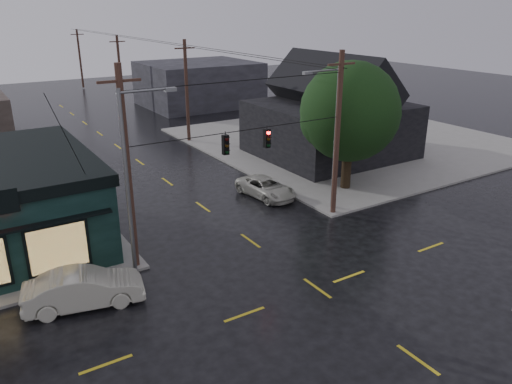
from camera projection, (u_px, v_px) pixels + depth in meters
ground_plane at (317, 288)px, 23.49m from camera, size 160.00×160.00×0.00m
sidewalk_ne at (348, 140)px, 49.31m from camera, size 28.00×28.00×0.15m
ne_building at (331, 105)px, 42.90m from camera, size 12.60×11.60×8.75m
corner_tree at (350, 112)px, 34.25m from camera, size 6.92×6.92×8.99m
utility_pole_nw at (137, 267)px, 25.39m from camera, size 2.00×0.32×10.15m
utility_pole_ne at (333, 214)px, 31.89m from camera, size 2.00×0.32×10.15m
utility_pole_far_a at (189, 142)px, 48.92m from camera, size 2.00×0.32×9.65m
utility_pole_far_b at (123, 108)px, 64.77m from camera, size 2.00×0.32×9.15m
utility_pole_far_c at (84, 88)px, 80.61m from camera, size 2.00×0.32×9.15m
span_signal_assembly at (247, 141)px, 26.69m from camera, size 13.00×0.48×1.23m
streetlight_nw at (136, 275)px, 24.68m from camera, size 5.40×0.30×9.15m
streetlight_ne at (332, 209)px, 32.70m from camera, size 5.40×0.30×9.15m
bg_building_east at (199, 84)px, 66.16m from camera, size 14.00×12.00×5.60m
sedan_cream at (84, 289)px, 21.87m from camera, size 5.36×2.84×1.68m
suv_silver at (266, 188)px, 34.57m from camera, size 2.75×5.02×1.33m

